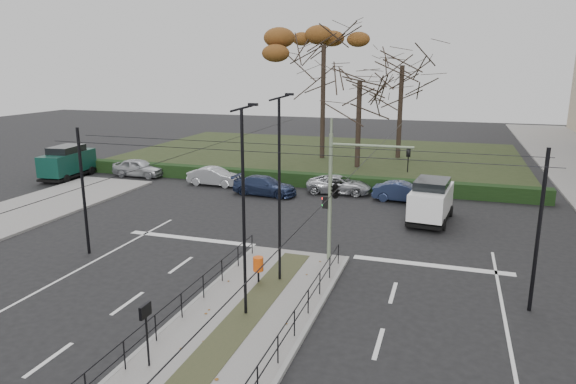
# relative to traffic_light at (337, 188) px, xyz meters

# --- Properties ---
(ground) EXTENTS (140.00, 140.00, 0.00)m
(ground) POSITION_rel_traffic_light_xyz_m (-1.83, -4.50, -3.46)
(ground) COLOR black
(ground) RESTS_ON ground
(median_island) EXTENTS (4.40, 15.00, 0.14)m
(median_island) POSITION_rel_traffic_light_xyz_m (-1.83, -7.00, -3.39)
(median_island) COLOR slate
(median_island) RESTS_ON ground
(park) EXTENTS (38.00, 26.00, 0.10)m
(park) POSITION_rel_traffic_light_xyz_m (-7.83, 27.50, -3.41)
(park) COLOR #242D16
(park) RESTS_ON ground
(hedge) EXTENTS (38.00, 1.00, 1.00)m
(hedge) POSITION_rel_traffic_light_xyz_m (-7.83, 14.10, -2.96)
(hedge) COLOR black
(hedge) RESTS_ON ground
(median_railing) EXTENTS (4.14, 13.24, 0.92)m
(median_railing) POSITION_rel_traffic_light_xyz_m (-1.83, -7.10, -2.48)
(median_railing) COLOR black
(median_railing) RESTS_ON median_island
(catenary) EXTENTS (20.00, 34.00, 6.00)m
(catenary) POSITION_rel_traffic_light_xyz_m (-1.83, -2.88, -0.03)
(catenary) COLOR black
(catenary) RESTS_ON ground
(traffic_light) EXTENTS (3.87, 2.22, 5.70)m
(traffic_light) POSITION_rel_traffic_light_xyz_m (0.00, 0.00, 0.00)
(traffic_light) COLOR slate
(traffic_light) RESTS_ON median_island
(litter_bin) EXTENTS (0.42, 0.42, 1.07)m
(litter_bin) POSITION_rel_traffic_light_xyz_m (-2.43, -3.46, -2.55)
(litter_bin) COLOR black
(litter_bin) RESTS_ON median_island
(info_panel) EXTENTS (0.11, 0.51, 1.95)m
(info_panel) POSITION_rel_traffic_light_xyz_m (-3.34, -10.03, -1.78)
(info_panel) COLOR black
(info_panel) RESTS_ON median_island
(streetlamp_median_near) EXTENTS (0.62, 0.13, 7.38)m
(streetlamp_median_near) POSITION_rel_traffic_light_xyz_m (-1.87, -6.13, 0.44)
(streetlamp_median_near) COLOR black
(streetlamp_median_near) RESTS_ON median_island
(streetlamp_median_far) EXTENTS (0.63, 0.13, 7.55)m
(streetlamp_median_far) POSITION_rel_traffic_light_xyz_m (-1.68, -2.93, 0.52)
(streetlamp_median_far) COLOR black
(streetlamp_median_far) RESTS_ON median_island
(parked_car_first) EXTENTS (4.25, 1.74, 1.44)m
(parked_car_first) POSITION_rel_traffic_light_xyz_m (-19.21, 13.36, -2.73)
(parked_car_first) COLOR #B2B4BA
(parked_car_first) RESTS_ON ground
(parked_car_second) EXTENTS (4.10, 1.53, 1.34)m
(parked_car_second) POSITION_rel_traffic_light_xyz_m (-12.01, 12.37, -2.79)
(parked_car_second) COLOR #B2B4BA
(parked_car_second) RESTS_ON ground
(parked_car_third) EXTENTS (4.61, 2.13, 1.31)m
(parked_car_third) POSITION_rel_traffic_light_xyz_m (-7.43, 10.75, -2.80)
(parked_car_third) COLOR #212C4E
(parked_car_third) RESTS_ON ground
(parked_car_fourth) EXTENTS (4.59, 2.34, 1.24)m
(parked_car_fourth) POSITION_rel_traffic_light_xyz_m (-2.65, 12.79, -2.84)
(parked_car_fourth) COLOR #B2B4BA
(parked_car_fourth) RESTS_ON ground
(white_van) EXTENTS (2.51, 4.79, 2.45)m
(white_van) POSITION_rel_traffic_light_xyz_m (3.75, 7.84, -2.18)
(white_van) COLOR white
(white_van) RESTS_ON ground
(green_van) EXTENTS (2.52, 5.36, 2.58)m
(green_van) POSITION_rel_traffic_light_xyz_m (-24.17, 11.12, -2.12)
(green_van) COLOR #0B3229
(green_van) RESTS_ON ground
(rust_tree) EXTENTS (9.04, 9.04, 13.77)m
(rust_tree) POSITION_rel_traffic_light_xyz_m (-7.16, 25.86, 7.10)
(rust_tree) COLOR black
(rust_tree) RESTS_ON park
(bare_tree_center) EXTENTS (7.61, 7.61, 11.49)m
(bare_tree_center) POSITION_rel_traffic_light_xyz_m (-0.23, 28.18, 4.66)
(bare_tree_center) COLOR black
(bare_tree_center) RESTS_ON park
(bare_tree_near) EXTENTS (6.65, 6.65, 9.75)m
(bare_tree_near) POSITION_rel_traffic_light_xyz_m (-3.11, 22.31, 3.44)
(bare_tree_near) COLOR black
(bare_tree_near) RESTS_ON park
(parked_car_fifth) EXTENTS (3.97, 1.62, 1.28)m
(parked_car_fifth) POSITION_rel_traffic_light_xyz_m (1.82, 11.86, -2.82)
(parked_car_fifth) COLOR #212C4E
(parked_car_fifth) RESTS_ON ground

